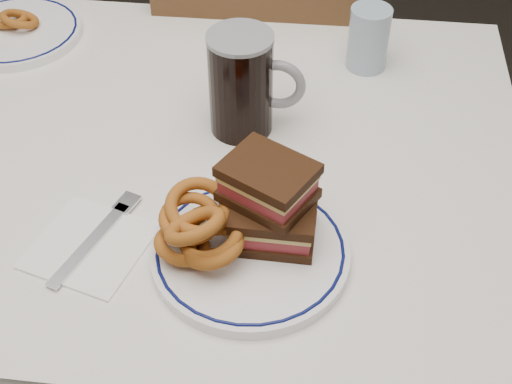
# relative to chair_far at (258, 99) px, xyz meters

# --- Properties ---
(dining_table) EXTENTS (1.27, 0.87, 0.75)m
(dining_table) POSITION_rel_chair_far_xyz_m (-0.16, -0.51, 0.17)
(dining_table) COLOR silver
(dining_table) RESTS_ON floor
(chair_far) EXTENTS (0.41, 0.41, 0.87)m
(chair_far) POSITION_rel_chair_far_xyz_m (0.00, 0.00, 0.00)
(chair_far) COLOR #452C16
(chair_far) RESTS_ON floor
(main_plate) EXTENTS (0.26, 0.26, 0.02)m
(main_plate) POSITION_rel_chair_far_xyz_m (0.07, -0.73, 0.29)
(main_plate) COLOR white
(main_plate) RESTS_ON dining_table
(reuben_sandwich) EXTENTS (0.14, 0.13, 0.11)m
(reuben_sandwich) POSITION_rel_chair_far_xyz_m (0.10, -0.70, 0.35)
(reuben_sandwich) COLOR black
(reuben_sandwich) RESTS_ON main_plate
(onion_rings_main) EXTENTS (0.12, 0.13, 0.11)m
(onion_rings_main) POSITION_rel_chair_far_xyz_m (0.01, -0.73, 0.33)
(onion_rings_main) COLOR brown
(onion_rings_main) RESTS_ON main_plate
(ketchup_ramekin) EXTENTS (0.05, 0.05, 0.03)m
(ketchup_ramekin) POSITION_rel_chair_far_xyz_m (0.03, -0.64, 0.31)
(ketchup_ramekin) COLOR white
(ketchup_ramekin) RESTS_ON main_plate
(beer_mug) EXTENTS (0.15, 0.10, 0.17)m
(beer_mug) POSITION_rel_chair_far_xyz_m (0.03, -0.45, 0.36)
(beer_mug) COLOR black
(beer_mug) RESTS_ON dining_table
(water_glass) EXTENTS (0.07, 0.07, 0.11)m
(water_glass) POSITION_rel_chair_far_xyz_m (0.22, -0.25, 0.33)
(water_glass) COLOR #97B0C2
(water_glass) RESTS_ON dining_table
(far_plate) EXTENTS (0.25, 0.25, 0.02)m
(far_plate) POSITION_rel_chair_far_xyz_m (-0.44, -0.23, 0.29)
(far_plate) COLOR white
(far_plate) RESTS_ON dining_table
(onion_rings_far) EXTENTS (0.10, 0.08, 0.05)m
(onion_rings_far) POSITION_rel_chair_far_xyz_m (-0.44, -0.22, 0.31)
(onion_rings_far) COLOR brown
(onion_rings_far) RESTS_ON far_plate
(napkin_fork) EXTENTS (0.18, 0.20, 0.01)m
(napkin_fork) POSITION_rel_chair_far_xyz_m (-0.14, -0.73, 0.28)
(napkin_fork) COLOR white
(napkin_fork) RESTS_ON dining_table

